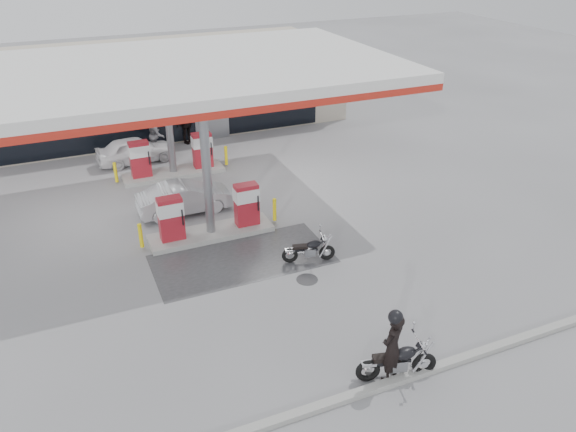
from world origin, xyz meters
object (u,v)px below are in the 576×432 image
pump_island_near (210,218)px  biker_walking (186,124)px  sedan_white (135,150)px  attendant (157,134)px  pump_island_far (172,160)px  biker_main (392,348)px  hatchback_silver (185,198)px  main_motorcycle (398,362)px  parked_motorcycle (309,250)px

pump_island_near → biker_walking: biker_walking is taller
sedan_white → attendant: 1.39m
attendant → sedan_white: bearing=134.9°
pump_island_near → pump_island_far: size_ratio=1.00×
pump_island_far → biker_walking: biker_walking is taller
biker_walking → pump_island_near: bearing=-128.3°
biker_main → hatchback_silver: size_ratio=0.53×
pump_island_near → attendant: 8.81m
biker_main → main_motorcycle: bearing=141.7°
sedan_white → hatchback_silver: bearing=-176.6°
biker_main → pump_island_near: bearing=-102.8°
biker_main → parked_motorcycle: biker_main is taller
main_motorcycle → hatchback_silver: bearing=116.9°
main_motorcycle → biker_walking: (-0.64, 18.61, 0.55)m
pump_island_near → pump_island_far: same height
pump_island_far → hatchback_silver: 3.82m
attendant → pump_island_far: bearing=-160.1°
biker_main → pump_island_far: bearing=-108.0°
parked_motorcycle → hatchback_silver: (-2.94, 5.21, 0.19)m
main_motorcycle → biker_main: biker_main is taller
pump_island_near → biker_walking: (1.61, 9.80, 0.32)m
pump_island_far → sedan_white: bearing=120.1°
main_motorcycle → parked_motorcycle: main_motorcycle is taller
biker_walking → pump_island_far: bearing=-141.9°
parked_motorcycle → biker_walking: biker_walking is taller
parked_motorcycle → pump_island_near: bearing=145.2°
attendant → biker_walking: size_ratio=0.98×
biker_main → attendant: 17.70m
parked_motorcycle → hatchback_silver: size_ratio=0.48×
pump_island_far → attendant: (-0.09, 2.80, 0.31)m
pump_island_near → biker_main: size_ratio=2.63×
hatchback_silver → pump_island_far: bearing=-6.9°
pump_island_near → parked_motorcycle: bearing=-49.8°
parked_motorcycle → sedan_white: sedan_white is taller
pump_island_near → hatchback_silver: 2.24m
main_motorcycle → biker_walking: 18.63m
biker_main → hatchback_silver: biker_main is taller
pump_island_near → attendant: (-0.09, 8.80, 0.31)m
pump_island_far → main_motorcycle: 14.98m
attendant → biker_walking: biker_walking is taller
sedan_white → parked_motorcycle: bearing=-166.2°
biker_main → parked_motorcycle: (0.49, 5.76, -0.56)m
sedan_white → main_motorcycle: bearing=-173.3°
pump_island_near → main_motorcycle: 9.09m
attendant → parked_motorcycle: bearing=-149.4°
sedan_white → hatchback_silver: size_ratio=0.98×
biker_main → parked_motorcycle: 5.81m
biker_main → sedan_white: 17.29m
pump_island_near → biker_walking: bearing=80.7°
biker_main → biker_walking: 18.57m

